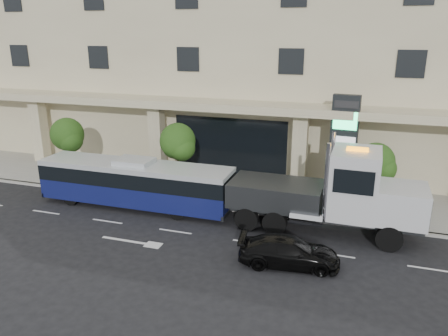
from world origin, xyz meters
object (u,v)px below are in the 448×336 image
at_px(black_sedan, 289,252).
at_px(city_bus, 135,182).
at_px(tow_truck, 333,194).
at_px(signage_pylon, 343,147).

bearing_deg(black_sedan, city_bus, 60.18).
distance_m(city_bus, tow_truck, 11.12).
xyz_separation_m(black_sedan, signage_pylon, (1.56, 8.76, 2.67)).
relative_size(tow_truck, black_sedan, 2.48).
height_order(city_bus, signage_pylon, signage_pylon).
bearing_deg(black_sedan, signage_pylon, -17.80).
bearing_deg(tow_truck, signage_pylon, 89.77).
bearing_deg(signage_pylon, tow_truck, -85.82).
distance_m(black_sedan, signage_pylon, 9.29).
xyz_separation_m(tow_truck, black_sedan, (-1.46, -3.94, -1.41)).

